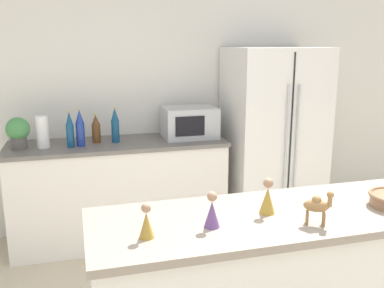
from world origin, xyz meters
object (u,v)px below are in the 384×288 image
potted_plant (18,131)px  microwave (189,122)px  back_bottle_0 (96,129)px  camel_figurine (318,205)px  wise_man_figurine_purple (268,198)px  wise_man_figurine_blue (146,223)px  wise_man_figurine_crimson (212,212)px  refrigerator (273,140)px  back_bottle_1 (115,125)px  back_bottle_3 (80,128)px  back_bottle_2 (70,130)px  paper_towel_roll (42,132)px

potted_plant → microwave: 1.47m
back_bottle_0 → microwave: bearing=-0.5°
camel_figurine → wise_man_figurine_purple: wise_man_figurine_purple is taller
microwave → back_bottle_0: microwave is taller
back_bottle_0 → camel_figurine: 2.38m
wise_man_figurine_blue → wise_man_figurine_crimson: 0.28m
refrigerator → back_bottle_1: refrigerator is taller
back_bottle_0 → back_bottle_1: back_bottle_1 is taller
back_bottle_3 → wise_man_figurine_purple: 2.13m
camel_figurine → wise_man_figurine_crimson: size_ratio=0.98×
camel_figurine → wise_man_figurine_crimson: (-0.44, 0.10, -0.02)m
microwave → back_bottle_3: bearing=-174.8°
microwave → back_bottle_2: back_bottle_2 is taller
back_bottle_2 → microwave: bearing=5.7°
refrigerator → wise_man_figurine_crimson: 2.43m
back_bottle_0 → back_bottle_1: size_ratio=0.82×
back_bottle_0 → back_bottle_2: back_bottle_2 is taller
back_bottle_1 → wise_man_figurine_blue: size_ratio=2.14×
potted_plant → wise_man_figurine_blue: 2.24m
paper_towel_roll → back_bottle_2: 0.22m
microwave → wise_man_figurine_purple: (-0.19, -2.07, 0.03)m
potted_plant → back_bottle_1: back_bottle_1 is taller
paper_towel_roll → wise_man_figurine_purple: (1.09, -2.00, 0.04)m
back_bottle_0 → back_bottle_3: bearing=-144.9°
potted_plant → wise_man_figurine_crimson: (0.99, -2.09, 0.02)m
microwave → wise_man_figurine_purple: 2.08m
back_bottle_0 → camel_figurine: (0.80, -2.24, 0.07)m
potted_plant → back_bottle_0: potted_plant is taller
back_bottle_2 → back_bottle_1: bearing=13.1°
back_bottle_0 → wise_man_figurine_purple: 2.17m
refrigerator → potted_plant: refrigerator is taller
refrigerator → back_bottle_3: (-1.78, -0.00, 0.21)m
camel_figurine → wise_man_figurine_purple: 0.23m
wise_man_figurine_blue → wise_man_figurine_purple: bearing=10.2°
paper_towel_roll → back_bottle_3: size_ratio=0.83×
camel_figurine → back_bottle_3: bearing=113.4°
microwave → back_bottle_1: (-0.68, -0.02, 0.01)m
refrigerator → back_bottle_1: bearing=177.4°
refrigerator → back_bottle_3: size_ratio=5.43×
back_bottle_0 → camel_figurine: bearing=-70.5°
back_bottle_3 → wise_man_figurine_crimson: bearing=-76.5°
back_bottle_1 → wise_man_figurine_crimson: 2.13m
refrigerator → paper_towel_roll: (-2.08, 0.02, 0.19)m
refrigerator → microwave: bearing=173.9°
microwave → wise_man_figurine_blue: 2.30m
back_bottle_1 → microwave: bearing=1.5°
back_bottle_0 → back_bottle_1: (0.16, -0.02, 0.03)m
potted_plant → back_bottle_0: 0.63m
paper_towel_roll → back_bottle_3: (0.30, -0.03, 0.02)m
potted_plant → camel_figurine: size_ratio=1.70×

